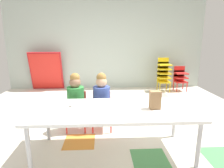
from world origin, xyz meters
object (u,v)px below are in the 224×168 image
object	(u,v)px
seated_child_middle_seat	(102,96)
paper_bag_brown	(155,100)
seated_child_near_camera	(76,97)
donut_powdered_on_plate	(73,105)
paper_plate_near_edge	(73,106)
folded_activity_table	(46,71)
kid_chair_red_stack	(180,77)
craft_table	(114,112)
paper_plate_center_table	(95,106)
kid_chair_yellow_stack	(164,72)

from	to	relation	value
seated_child_middle_seat	paper_bag_brown	distance (m)	0.95
seated_child_near_camera	donut_powdered_on_plate	bearing A→B (deg)	-86.00
paper_bag_brown	paper_plate_near_edge	xyz separation A→B (m)	(-1.01, 0.12, -0.11)
seated_child_near_camera	paper_plate_near_edge	bearing A→B (deg)	-86.00
folded_activity_table	seated_child_near_camera	bearing A→B (deg)	-65.46
kid_chair_red_stack	paper_plate_near_edge	distance (m)	3.85
seated_child_middle_seat	kid_chair_red_stack	size ratio (longest dim) A/B	1.35
seated_child_middle_seat	kid_chair_red_stack	distance (m)	3.20
donut_powdered_on_plate	paper_bag_brown	bearing A→B (deg)	-6.54
seated_child_near_camera	donut_powdered_on_plate	size ratio (longest dim) A/B	9.13
craft_table	folded_activity_table	size ratio (longest dim) A/B	1.83
craft_table	seated_child_near_camera	world-z (taller)	seated_child_near_camera
seated_child_middle_seat	paper_plate_center_table	bearing A→B (deg)	-98.91
seated_child_middle_seat	kid_chair_red_stack	bearing A→B (deg)	46.33
paper_plate_center_table	kid_chair_red_stack	bearing A→B (deg)	51.29
paper_bag_brown	donut_powdered_on_plate	distance (m)	1.02
kid_chair_yellow_stack	craft_table	bearing A→B (deg)	-118.08
seated_child_near_camera	paper_plate_near_edge	world-z (taller)	seated_child_near_camera
donut_powdered_on_plate	craft_table	bearing A→B (deg)	-10.31
seated_child_middle_seat	paper_plate_near_edge	distance (m)	0.66
craft_table	kid_chair_red_stack	world-z (taller)	kid_chair_red_stack
craft_table	kid_chair_red_stack	xyz separation A→B (m)	(2.05, 2.96, -0.15)
seated_child_middle_seat	kid_chair_yellow_stack	xyz separation A→B (m)	(1.73, 2.31, -0.04)
craft_table	paper_plate_near_edge	world-z (taller)	paper_plate_near_edge
kid_chair_yellow_stack	paper_bag_brown	bearing A→B (deg)	-109.86
seated_child_middle_seat	craft_table	bearing A→B (deg)	-77.01
craft_table	kid_chair_yellow_stack	bearing A→B (deg)	61.92
kid_chair_yellow_stack	paper_plate_center_table	world-z (taller)	kid_chair_yellow_stack
seated_child_middle_seat	kid_chair_red_stack	xyz separation A→B (m)	(2.20, 2.31, -0.16)
seated_child_middle_seat	paper_bag_brown	world-z (taller)	seated_child_middle_seat
kid_chair_yellow_stack	seated_child_near_camera	bearing A→B (deg)	-132.63
seated_child_middle_seat	paper_bag_brown	bearing A→B (deg)	-45.89
paper_bag_brown	paper_plate_near_edge	distance (m)	1.02
craft_table	paper_bag_brown	distance (m)	0.52
seated_child_middle_seat	donut_powdered_on_plate	size ratio (longest dim) A/B	9.13
kid_chair_yellow_stack	paper_bag_brown	world-z (taller)	kid_chair_yellow_stack
seated_child_middle_seat	folded_activity_table	world-z (taller)	folded_activity_table
kid_chair_yellow_stack	kid_chair_red_stack	size ratio (longest dim) A/B	1.35
craft_table	kid_chair_red_stack	size ratio (longest dim) A/B	2.93
folded_activity_table	paper_plate_center_table	bearing A→B (deg)	-64.54
folded_activity_table	paper_plate_near_edge	distance (m)	3.36
seated_child_near_camera	kid_chair_yellow_stack	world-z (taller)	seated_child_near_camera
paper_plate_near_edge	seated_child_near_camera	bearing A→B (deg)	94.00
craft_table	seated_child_near_camera	bearing A→B (deg)	130.23
seated_child_middle_seat	kid_chair_red_stack	world-z (taller)	seated_child_middle_seat
paper_plate_near_edge	folded_activity_table	bearing A→B (deg)	111.21
kid_chair_red_stack	paper_plate_near_edge	size ratio (longest dim) A/B	3.78
paper_plate_near_edge	donut_powdered_on_plate	distance (m)	0.02
paper_plate_center_table	paper_bag_brown	bearing A→B (deg)	-9.38
kid_chair_red_stack	donut_powdered_on_plate	world-z (taller)	kid_chair_red_stack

